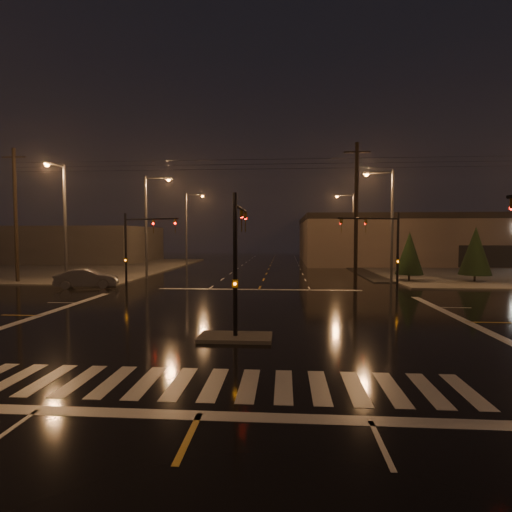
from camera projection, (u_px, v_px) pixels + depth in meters
The scene contains 21 objects.
ground at pixel (245, 319), 20.42m from camera, with size 140.00×140.00×0.00m, color black.
sidewalk_nw at pixel (41, 267), 52.44m from camera, with size 36.00×36.00×0.12m, color #4C4943.
median_island at pixel (235, 337), 16.43m from camera, with size 3.00×1.60×0.15m, color #4C4943.
crosswalk at pixel (214, 384), 11.45m from camera, with size 15.00×2.60×0.01m, color beige.
stop_bar_near at pixel (199, 415), 9.46m from camera, with size 16.00×0.50×0.01m, color beige.
stop_bar_far at pixel (259, 289), 31.37m from camera, with size 16.00×0.50×0.01m, color beige.
retail_building at pixel (492, 238), 63.51m from camera, with size 60.20×28.30×7.20m.
commercial_block at pixel (56, 244), 64.61m from camera, with size 30.00×18.00×5.60m, color #3D3936.
signal_mast_median at pixel (238, 247), 17.16m from camera, with size 0.25×4.59×6.00m.
signal_mast_ne at pixel (386, 242), 29.63m from camera, with size 4.84×1.86×6.00m.
signal_mast_nw at pixel (136, 241), 30.99m from camera, with size 4.84×1.86×6.00m.
streetlight_1 at pixel (149, 220), 38.84m from camera, with size 2.77×0.32×10.00m.
streetlight_2 at pixel (189, 224), 54.78m from camera, with size 2.77×0.32×10.00m.
streetlight_3 at pixel (389, 218), 35.25m from camera, with size 2.77×0.32×10.00m.
streetlight_4 at pixel (351, 224), 55.17m from camera, with size 2.77×0.32×10.00m.
streetlight_5 at pixel (63, 216), 32.40m from camera, with size 0.32×2.77×10.00m.
utility_pole_0 at pixel (16, 214), 35.62m from camera, with size 2.20×0.32×12.00m.
utility_pole_1 at pixel (356, 213), 33.47m from camera, with size 2.20×0.32×12.00m.
conifer_0 at pixel (409, 253), 36.36m from camera, with size 2.49×2.49×4.59m.
conifer_1 at pixel (475, 251), 35.87m from camera, with size 2.78×2.78×5.04m.
car_crossing at pixel (87, 278), 32.17m from camera, with size 1.66×4.76×1.57m, color #54565C.
Camera 1 is at (2.01, -20.13, 4.28)m, focal length 28.00 mm.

